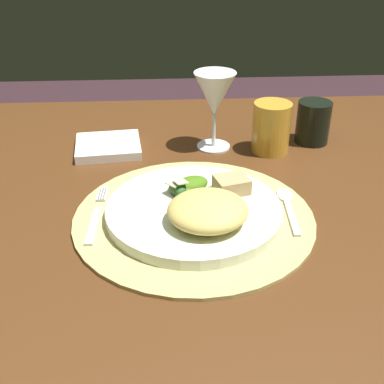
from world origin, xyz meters
The scene contains 12 objects.
dining_table centered at (0.00, 0.00, 0.60)m, with size 1.36×1.07×0.70m.
placemat centered at (-0.02, -0.02, 0.71)m, with size 0.38×0.38×0.01m, color tan.
dinner_plate centered at (-0.02, -0.02, 0.72)m, with size 0.28×0.28×0.02m, color silver.
pasta_serving centered at (0.00, -0.07, 0.75)m, with size 0.12×0.12×0.04m, color #D8BC5E.
salad_greens centered at (-0.03, 0.02, 0.74)m, with size 0.08×0.07×0.03m.
bread_piece centered at (0.05, 0.02, 0.74)m, with size 0.05×0.04×0.03m, color tan.
fork centered at (-0.17, -0.02, 0.71)m, with size 0.02×0.17×0.00m.
spoon centered at (0.14, 0.00, 0.71)m, with size 0.03×0.14×0.01m.
napkin centered at (-0.17, 0.24, 0.71)m, with size 0.13×0.12×0.02m, color silver.
wine_glass centered at (0.04, 0.24, 0.81)m, with size 0.08×0.08×0.16m.
amber_tumbler centered at (0.15, 0.22, 0.75)m, with size 0.07×0.07×0.10m, color gold.
dark_tumbler centered at (0.25, 0.26, 0.75)m, with size 0.07×0.07×0.09m, color black.
Camera 1 is at (-0.06, -0.67, 1.13)m, focal length 45.61 mm.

